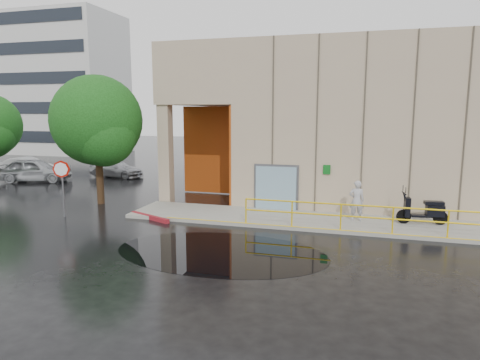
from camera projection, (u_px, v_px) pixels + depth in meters
The scene contains 14 objects.
ground at pixel (236, 251), 14.51m from camera, with size 120.00×120.00×0.00m, color black.
sidewalk at pixel (359, 224), 17.69m from camera, with size 20.00×3.00×0.15m, color gray.
building at pixel (385, 120), 22.89m from camera, with size 20.00×10.17×8.00m.
guardrail at pixel (366, 218), 16.25m from camera, with size 9.56×0.06×1.03m.
distant_building at pixel (65, 85), 47.42m from camera, with size 12.00×8.08×15.00m.
person at pixel (357, 201), 17.84m from camera, with size 0.62×0.41×1.70m, color #ABABB0.
scooter at pixel (424, 203), 17.26m from camera, with size 2.03×0.87×1.54m.
stop_sign at pixel (62, 176), 18.87m from camera, with size 0.74×0.27×2.55m.
red_curb at pixel (150, 217), 18.75m from camera, with size 2.40×0.18×0.18m, color maroon.
puddle at pixel (220, 252), 14.37m from camera, with size 7.29×4.49×0.01m, color black.
car_a at pixel (35, 170), 28.53m from camera, with size 1.87×4.66×1.59m, color #B0B3B7.
car_b at pixel (27, 167), 31.19m from camera, with size 1.41×4.04×1.33m, color silver.
car_c at pixel (116, 169), 30.58m from camera, with size 1.63×4.01×1.16m, color #999AA0.
tree_near at pixel (99, 124), 21.16m from camera, with size 4.48×4.48×6.47m.
Camera 1 is at (3.94, -13.37, 4.71)m, focal length 32.00 mm.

